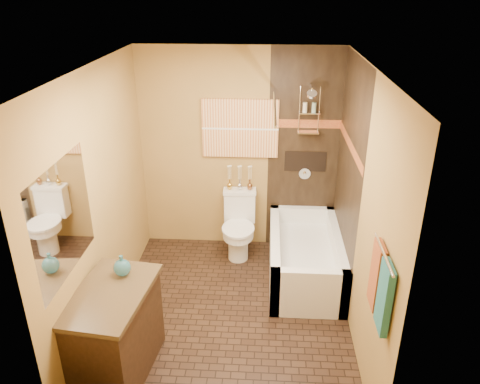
# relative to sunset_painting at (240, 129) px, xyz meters

# --- Properties ---
(floor) EXTENTS (3.00, 3.00, 0.00)m
(floor) POSITION_rel_sunset_painting_xyz_m (-0.01, -1.48, -1.55)
(floor) COLOR black
(floor) RESTS_ON ground
(wall_left) EXTENTS (0.02, 3.00, 2.50)m
(wall_left) POSITION_rel_sunset_painting_xyz_m (-1.21, -1.48, -0.30)
(wall_left) COLOR #AD8243
(wall_left) RESTS_ON floor
(wall_right) EXTENTS (0.02, 3.00, 2.50)m
(wall_right) POSITION_rel_sunset_painting_xyz_m (1.19, -1.48, -0.30)
(wall_right) COLOR #AD8243
(wall_right) RESTS_ON floor
(wall_back) EXTENTS (2.40, 0.02, 2.50)m
(wall_back) POSITION_rel_sunset_painting_xyz_m (-0.01, 0.02, -0.30)
(wall_back) COLOR #AD8243
(wall_back) RESTS_ON floor
(wall_front) EXTENTS (2.40, 0.02, 2.50)m
(wall_front) POSITION_rel_sunset_painting_xyz_m (-0.01, -2.98, -0.30)
(wall_front) COLOR #AD8243
(wall_front) RESTS_ON floor
(ceiling) EXTENTS (3.00, 3.00, 0.00)m
(ceiling) POSITION_rel_sunset_painting_xyz_m (-0.01, -1.48, 0.95)
(ceiling) COLOR silver
(ceiling) RESTS_ON wall_back
(alcove_tile_back) EXTENTS (0.85, 0.01, 2.50)m
(alcove_tile_back) POSITION_rel_sunset_painting_xyz_m (0.76, 0.01, -0.30)
(alcove_tile_back) COLOR black
(alcove_tile_back) RESTS_ON wall_back
(alcove_tile_right) EXTENTS (0.01, 1.50, 2.50)m
(alcove_tile_right) POSITION_rel_sunset_painting_xyz_m (1.18, -0.73, -0.30)
(alcove_tile_right) COLOR black
(alcove_tile_right) RESTS_ON wall_right
(mosaic_band_back) EXTENTS (0.85, 0.01, 0.10)m
(mosaic_band_back) POSITION_rel_sunset_painting_xyz_m (0.76, 0.00, 0.07)
(mosaic_band_back) COLOR maroon
(mosaic_band_back) RESTS_ON alcove_tile_back
(mosaic_band_right) EXTENTS (0.01, 1.50, 0.10)m
(mosaic_band_right) POSITION_rel_sunset_painting_xyz_m (1.17, -0.73, 0.07)
(mosaic_band_right) COLOR maroon
(mosaic_band_right) RESTS_ON alcove_tile_right
(alcove_niche) EXTENTS (0.50, 0.01, 0.25)m
(alcove_niche) POSITION_rel_sunset_painting_xyz_m (0.79, 0.01, -0.40)
(alcove_niche) COLOR black
(alcove_niche) RESTS_ON alcove_tile_back
(shower_fixtures) EXTENTS (0.24, 0.33, 1.16)m
(shower_fixtures) POSITION_rel_sunset_painting_xyz_m (0.79, -0.10, 0.12)
(shower_fixtures) COLOR silver
(shower_fixtures) RESTS_ON floor
(curtain_rod) EXTENTS (0.03, 1.55, 0.03)m
(curtain_rod) POSITION_rel_sunset_painting_xyz_m (0.39, -0.73, 0.47)
(curtain_rod) COLOR silver
(curtain_rod) RESTS_ON wall_back
(towel_bar) EXTENTS (0.02, 0.55, 0.02)m
(towel_bar) POSITION_rel_sunset_painting_xyz_m (1.14, -2.53, -0.10)
(towel_bar) COLOR silver
(towel_bar) RESTS_ON wall_right
(towel_teal) EXTENTS (0.05, 0.22, 0.52)m
(towel_teal) POSITION_rel_sunset_painting_xyz_m (1.15, -2.66, -0.37)
(towel_teal) COLOR #1D5E62
(towel_teal) RESTS_ON towel_bar
(towel_rust) EXTENTS (0.05, 0.22, 0.52)m
(towel_rust) POSITION_rel_sunset_painting_xyz_m (1.15, -2.40, -0.37)
(towel_rust) COLOR #903B1A
(towel_rust) RESTS_ON towel_bar
(sunset_painting) EXTENTS (0.90, 0.04, 0.70)m
(sunset_painting) POSITION_rel_sunset_painting_xyz_m (0.00, 0.00, 0.00)
(sunset_painting) COLOR #C7642F
(sunset_painting) RESTS_ON wall_back
(vanity_mirror) EXTENTS (0.01, 1.00, 0.90)m
(vanity_mirror) POSITION_rel_sunset_painting_xyz_m (-1.20, -2.27, -0.05)
(vanity_mirror) COLOR white
(vanity_mirror) RESTS_ON wall_left
(bathtub) EXTENTS (0.80, 1.50, 0.55)m
(bathtub) POSITION_rel_sunset_painting_xyz_m (0.79, -0.73, -1.33)
(bathtub) COLOR white
(bathtub) RESTS_ON floor
(toilet) EXTENTS (0.41, 0.60, 0.79)m
(toilet) POSITION_rel_sunset_painting_xyz_m (0.00, -0.26, -1.15)
(toilet) COLOR white
(toilet) RESTS_ON floor
(vanity) EXTENTS (0.69, 1.01, 0.84)m
(vanity) POSITION_rel_sunset_painting_xyz_m (-0.94, -2.27, -1.13)
(vanity) COLOR black
(vanity) RESTS_ON floor
(teal_bottle) EXTENTS (0.18, 0.18, 0.23)m
(teal_bottle) POSITION_rel_sunset_painting_xyz_m (-0.89, -2.02, -0.62)
(teal_bottle) COLOR #296B7B
(teal_bottle) RESTS_ON vanity
(bud_vases) EXTENTS (0.31, 0.07, 0.31)m
(bud_vases) POSITION_rel_sunset_painting_xyz_m (0.00, -0.09, -0.59)
(bud_vases) COLOR gold
(bud_vases) RESTS_ON toilet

